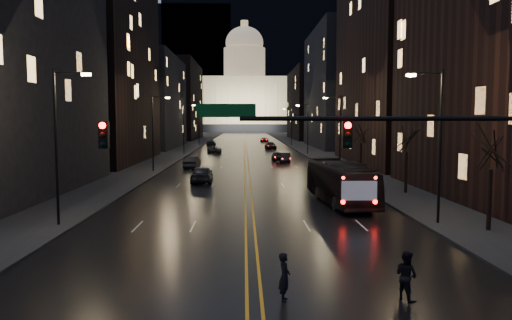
{
  "coord_description": "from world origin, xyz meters",
  "views": [
    {
      "loc": [
        -0.34,
        -18.49,
        6.16
      ],
      "look_at": [
        0.38,
        11.4,
        3.74
      ],
      "focal_mm": 35.0,
      "sensor_mm": 36.0,
      "label": 1
    }
  ],
  "objects": [
    {
      "name": "tree_right_mid",
      "position": [
        13.0,
        22.0,
        4.53
      ],
      "size": [
        2.4,
        2.4,
        6.65
      ],
      "color": "black",
      "rests_on": "ground"
    },
    {
      "name": "pedestrian_b",
      "position": [
        5.19,
        -2.0,
        0.85
      ],
      "size": [
        0.83,
        0.95,
        1.71
      ],
      "primitive_type": "imported",
      "rotation": [
        0.0,
        0.0,
        2.13
      ],
      "color": "black",
      "rests_on": "ground"
    },
    {
      "name": "receding_car_d",
      "position": [
        5.31,
        119.77,
        0.63
      ],
      "size": [
        2.48,
        4.71,
        1.26
      ],
      "primitive_type": "imported",
      "rotation": [
        0.0,
        0.0,
        -0.08
      ],
      "color": "black",
      "rests_on": "ground"
    },
    {
      "name": "mountain_ridge",
      "position": [
        40.0,
        380.0,
        65.0
      ],
      "size": [
        520.0,
        60.0,
        130.0
      ],
      "primitive_type": "cube",
      "color": "black",
      "rests_on": "ground"
    },
    {
      "name": "capitol",
      "position": [
        0.0,
        250.0,
        17.15
      ],
      "size": [
        90.0,
        50.0,
        58.5
      ],
      "color": "black",
      "rests_on": "ground"
    },
    {
      "name": "sidewalk_right",
      "position": [
        14.0,
        130.0,
        0.08
      ],
      "size": [
        8.0,
        320.0,
        0.16
      ],
      "primitive_type": "cube",
      "color": "black",
      "rests_on": "ground"
    },
    {
      "name": "streetlamp_right_near",
      "position": [
        10.81,
        10.0,
        5.08
      ],
      "size": [
        2.13,
        0.25,
        9.0
      ],
      "color": "black",
      "rests_on": "ground"
    },
    {
      "name": "streetlamp_left_near",
      "position": [
        -10.81,
        10.0,
        5.08
      ],
      "size": [
        2.13,
        0.25,
        9.0
      ],
      "color": "black",
      "rests_on": "ground"
    },
    {
      "name": "oncoming_car_a",
      "position": [
        -4.48,
        30.23,
        0.84
      ],
      "size": [
        2.03,
        4.96,
        1.69
      ],
      "primitive_type": "imported",
      "rotation": [
        0.0,
        0.0,
        3.15
      ],
      "color": "black",
      "rests_on": "ground"
    },
    {
      "name": "traffic_signal",
      "position": [
        5.91,
        -0.0,
        5.1
      ],
      "size": [
        17.29,
        0.45,
        7.0
      ],
      "color": "black",
      "rests_on": "ground"
    },
    {
      "name": "building_left_dist",
      "position": [
        -21.0,
        140.0,
        12.0
      ],
      "size": [
        12.0,
        40.0,
        24.0
      ],
      "primitive_type": "cube",
      "color": "black",
      "rests_on": "ground"
    },
    {
      "name": "center_line",
      "position": [
        0.0,
        130.0,
        0.03
      ],
      "size": [
        0.62,
        320.0,
        0.01
      ],
      "primitive_type": "cube",
      "color": "orange",
      "rests_on": "road"
    },
    {
      "name": "receding_car_a",
      "position": [
        5.57,
        52.88,
        0.7
      ],
      "size": [
        1.78,
        4.35,
        1.4
      ],
      "primitive_type": "imported",
      "rotation": [
        0.0,
        0.0,
        -0.07
      ],
      "color": "black",
      "rests_on": "ground"
    },
    {
      "name": "tree_right_far",
      "position": [
        13.0,
        38.0,
        4.53
      ],
      "size": [
        2.4,
        2.4,
        6.65
      ],
      "color": "black",
      "rests_on": "ground"
    },
    {
      "name": "oncoming_car_d",
      "position": [
        -8.06,
        98.81,
        0.73
      ],
      "size": [
        2.06,
        5.04,
        1.46
      ],
      "primitive_type": "imported",
      "rotation": [
        0.0,
        0.0,
        3.14
      ],
      "color": "black",
      "rests_on": "ground"
    },
    {
      "name": "building_left_far",
      "position": [
        -21.0,
        92.0,
        10.0
      ],
      "size": [
        12.0,
        34.0,
        20.0
      ],
      "primitive_type": "cube",
      "color": "black",
      "rests_on": "ground"
    },
    {
      "name": "building_right_mid",
      "position": [
        21.0,
        92.0,
        13.0
      ],
      "size": [
        12.0,
        34.0,
        26.0
      ],
      "primitive_type": "cube",
      "color": "black",
      "rests_on": "ground"
    },
    {
      "name": "receding_car_c",
      "position": [
        5.2,
        85.62,
        0.75
      ],
      "size": [
        2.46,
        5.28,
        1.49
      ],
      "primitive_type": "imported",
      "rotation": [
        0.0,
        0.0,
        0.07
      ],
      "color": "black",
      "rests_on": "ground"
    },
    {
      "name": "sidewalk_left",
      "position": [
        -14.0,
        130.0,
        0.08
      ],
      "size": [
        8.0,
        320.0,
        0.16
      ],
      "primitive_type": "cube",
      "color": "black",
      "rests_on": "ground"
    },
    {
      "name": "streetlamp_right_dist",
      "position": [
        10.81,
        100.0,
        5.08
      ],
      "size": [
        2.13,
        0.25,
        9.0
      ],
      "color": "black",
      "rests_on": "ground"
    },
    {
      "name": "building_right_tall",
      "position": [
        21.0,
        50.0,
        19.0
      ],
      "size": [
        12.0,
        30.0,
        38.0
      ],
      "primitive_type": "cube",
      "color": "black",
      "rests_on": "ground"
    },
    {
      "name": "streetlamp_left_far",
      "position": [
        -10.81,
        70.0,
        5.08
      ],
      "size": [
        2.13,
        0.25,
        9.0
      ],
      "color": "black",
      "rests_on": "ground"
    },
    {
      "name": "receding_car_b",
      "position": [
        4.72,
        55.51,
        0.71
      ],
      "size": [
        1.91,
        4.26,
        1.42
      ],
      "primitive_type": "imported",
      "rotation": [
        0.0,
        0.0,
        0.06
      ],
      "color": "black",
      "rests_on": "ground"
    },
    {
      "name": "building_left_mid",
      "position": [
        -21.0,
        54.0,
        14.0
      ],
      "size": [
        12.0,
        30.0,
        28.0
      ],
      "primitive_type": "cube",
      "color": "black",
      "rests_on": "ground"
    },
    {
      "name": "oncoming_car_c",
      "position": [
        -5.75,
        73.17,
        0.66
      ],
      "size": [
        2.51,
        4.91,
        1.33
      ],
      "primitive_type": "imported",
      "rotation": [
        0.0,
        0.0,
        3.08
      ],
      "color": "black",
      "rests_on": "ground"
    },
    {
      "name": "building_right_dist",
      "position": [
        21.0,
        140.0,
        11.0
      ],
      "size": [
        12.0,
        40.0,
        22.0
      ],
      "primitive_type": "cube",
      "color": "black",
      "rests_on": "ground"
    },
    {
      "name": "tree_right_near",
      "position": [
        13.0,
        8.0,
        4.53
      ],
      "size": [
        2.4,
        2.4,
        6.65
      ],
      "color": "black",
      "rests_on": "ground"
    },
    {
      "name": "road",
      "position": [
        0.0,
        130.0,
        0.01
      ],
      "size": [
        20.0,
        320.0,
        0.02
      ],
      "primitive_type": "cube",
      "color": "black",
      "rests_on": "ground"
    },
    {
      "name": "streetlamp_left_dist",
      "position": [
        -10.81,
        100.0,
        5.08
      ],
      "size": [
        2.13,
        0.25,
        9.0
      ],
      "color": "black",
      "rests_on": "ground"
    },
    {
      "name": "streetlamp_right_far",
      "position": [
        10.81,
        70.0,
        5.08
      ],
      "size": [
        2.13,
        0.25,
        9.0
      ],
      "color": "black",
      "rests_on": "ground"
    },
    {
      "name": "oncoming_car_b",
      "position": [
        -6.92,
        44.43,
        0.78
      ],
      "size": [
        1.83,
        4.77,
        1.55
      ],
      "primitive_type": "imported",
      "rotation": [
        0.0,
        0.0,
        3.1
      ],
      "color": "black",
      "rests_on": "ground"
    },
    {
      "name": "bus",
      "position": [
        6.76,
        17.78,
        1.55
      ],
      "size": [
        3.54,
        11.34,
        3.11
      ],
      "primitive_type": "imported",
      "rotation": [
        0.0,
        0.0,
        0.08
      ],
      "color": "black",
      "rests_on": "ground"
    },
    {
      "name": "streetlamp_right_mid",
      "position": [
        10.81,
        40.0,
        5.08
      ],
      "size": [
        2.13,
        0.25,
        9.0
      ],
      "color": "black",
      "rests_on": "ground"
    },
    {
      "name": "ground",
      "position": [
        0.0,
        0.0,
        0.0
      ],
      "size": [
        900.0,
        900.0,
        0.0
      ],
      "primitive_type": "plane",
      "color": "black",
      "rests_on": "ground"
    },
    {
      "name": "streetlamp_left_mid",
      "position": [
        -10.81,
        40.0,
        5.08
      ],
      "size": [
        2.13,
        0.25,
        9.0
      ],
      "color": "black",
      "rests_on": "ground"
    },
    {
      "name": "pedestrian_a",
      "position": [
        1.02,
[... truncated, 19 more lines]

